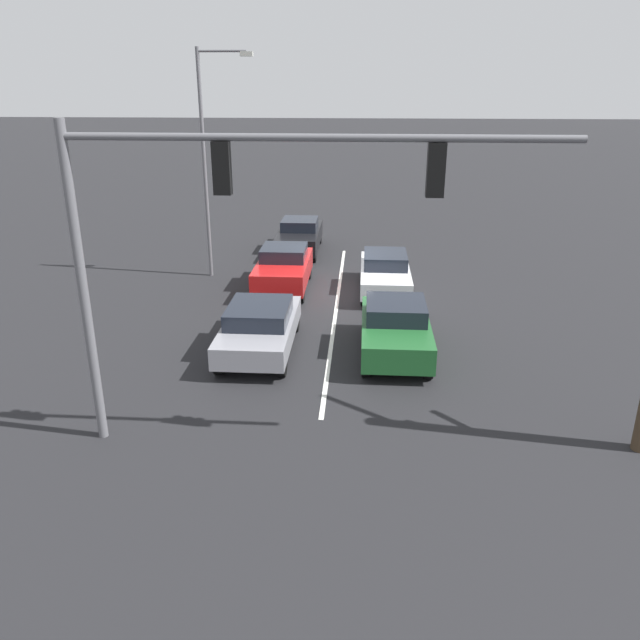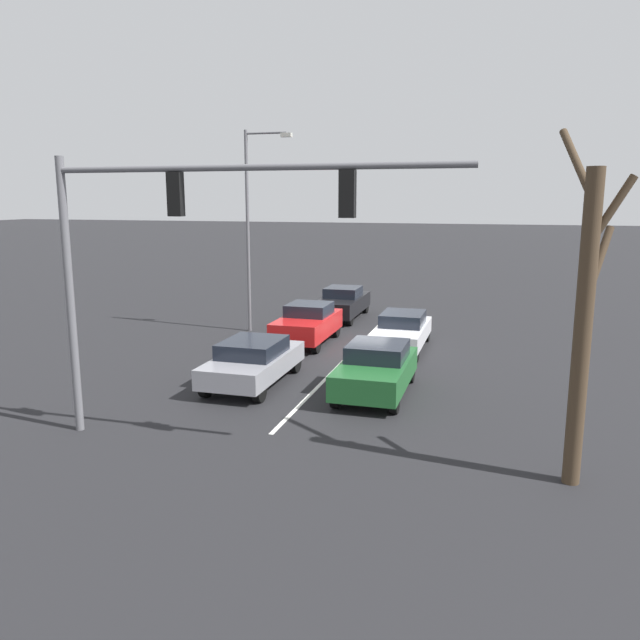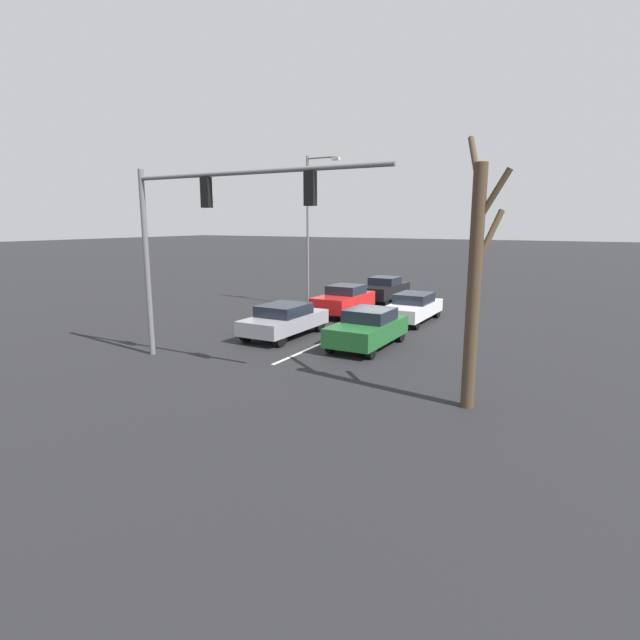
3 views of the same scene
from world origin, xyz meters
The scene contains 9 objects.
ground_plane centered at (0.00, 0.00, 0.00)m, with size 240.00×240.00×0.00m, color black.
lane_stripe_left_divider centered at (0.00, 1.64, 0.01)m, with size 0.12×15.28×0.01m, color silver.
car_gray_midlane_front centered at (2.00, 5.47, 0.74)m, with size 1.91×4.34×1.39m.
car_darkgreen_leftlane_front centered at (-1.81, 5.38, 0.76)m, with size 1.87×4.09×1.48m.
car_white_leftlane_second centered at (-1.68, -0.30, 0.72)m, with size 1.75×4.38×1.39m.
car_red_midlane_second centered at (2.04, -0.25, 0.80)m, with size 1.83×4.06×1.56m.
car_black_midlane_third centered at (2.00, -5.70, 0.75)m, with size 1.77×4.46×1.49m.
traffic_signal_gantry centered at (1.91, 10.27, 4.86)m, with size 9.40×0.37×6.59m.
street_lamp_right_shoulder centered at (4.93, -1.79, 4.82)m, with size 2.05×0.24×8.37m.
Camera 1 is at (-0.86, 21.67, 7.17)m, focal length 35.00 mm.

